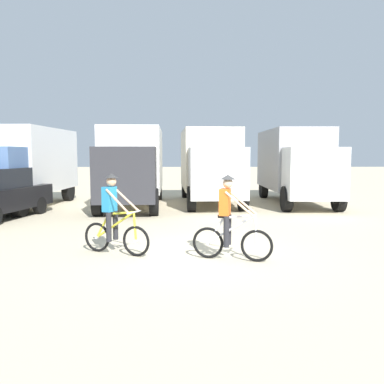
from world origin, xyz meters
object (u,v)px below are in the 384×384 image
(box_truck_avon_van, at_px, (25,163))
(box_truck_white_box, at_px, (133,163))
(box_truck_grey_hauler, at_px, (295,162))
(box_truck_cream_rv, at_px, (210,162))
(cyclist_orange_shirt, at_px, (114,217))
(cyclist_cowboy_hat, at_px, (229,221))

(box_truck_avon_van, xyz_separation_m, box_truck_white_box, (4.52, 0.17, 0.00))
(box_truck_white_box, bearing_deg, box_truck_grey_hauler, 7.09)
(box_truck_white_box, height_order, box_truck_cream_rv, same)
(cyclist_orange_shirt, bearing_deg, cyclist_cowboy_hat, -12.53)
(box_truck_grey_hauler, distance_m, cyclist_orange_shirt, 11.40)
(box_truck_cream_rv, xyz_separation_m, box_truck_grey_hauler, (3.89, -0.15, 0.00))
(box_truck_grey_hauler, distance_m, cyclist_cowboy_hat, 10.65)
(box_truck_cream_rv, xyz_separation_m, cyclist_cowboy_hat, (-0.20, -9.93, -1.03))
(cyclist_cowboy_hat, bearing_deg, box_truck_cream_rv, 88.84)
(box_truck_grey_hauler, bearing_deg, box_truck_cream_rv, 177.73)
(cyclist_orange_shirt, bearing_deg, box_truck_avon_van, 122.36)
(cyclist_cowboy_hat, bearing_deg, box_truck_grey_hauler, 67.30)
(box_truck_cream_rv, relative_size, cyclist_orange_shirt, 3.77)
(box_truck_cream_rv, xyz_separation_m, cyclist_orange_shirt, (-2.75, -9.36, -1.03))
(box_truck_avon_van, height_order, cyclist_cowboy_hat, box_truck_avon_van)
(box_truck_white_box, height_order, cyclist_cowboy_hat, box_truck_white_box)
(box_truck_white_box, xyz_separation_m, box_truck_grey_hauler, (7.27, 0.90, 0.00))
(box_truck_white_box, xyz_separation_m, cyclist_cowboy_hat, (3.18, -8.87, -1.03))
(box_truck_avon_van, distance_m, box_truck_cream_rv, 8.00)
(box_truck_avon_van, distance_m, box_truck_white_box, 4.53)
(box_truck_white_box, distance_m, box_truck_grey_hauler, 7.33)
(box_truck_avon_van, xyz_separation_m, cyclist_orange_shirt, (5.15, -8.13, -1.03))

